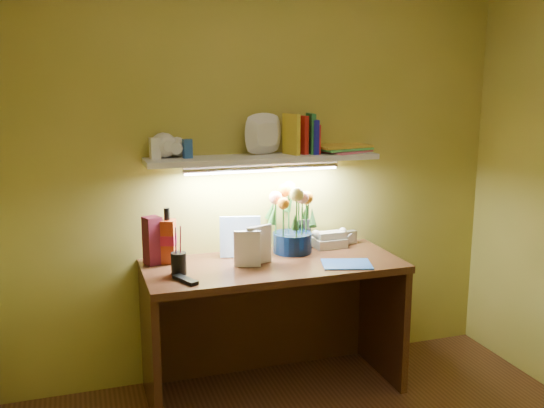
# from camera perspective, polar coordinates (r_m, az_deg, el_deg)

# --- Properties ---
(desk) EXTENTS (1.40, 0.60, 0.75)m
(desk) POSITION_cam_1_polar(r_m,az_deg,el_deg) (3.44, 0.13, -11.52)
(desk) COLOR #35170E
(desk) RESTS_ON ground
(flower_bouquet) EXTENTS (0.33, 0.33, 0.40)m
(flower_bouquet) POSITION_cam_1_polar(r_m,az_deg,el_deg) (3.46, 1.94, -1.37)
(flower_bouquet) COLOR #071838
(flower_bouquet) RESTS_ON desk
(telephone) EXTENTS (0.19, 0.14, 0.11)m
(telephone) POSITION_cam_1_polar(r_m,az_deg,el_deg) (3.62, 5.41, -3.19)
(telephone) COLOR beige
(telephone) RESTS_ON desk
(desk_clock) EXTENTS (0.09, 0.05, 0.08)m
(desk_clock) POSITION_cam_1_polar(r_m,az_deg,el_deg) (3.71, 7.35, -3.11)
(desk_clock) COLOR silver
(desk_clock) RESTS_ON desk
(whisky_bottle) EXTENTS (0.10, 0.10, 0.30)m
(whisky_bottle) POSITION_cam_1_polar(r_m,az_deg,el_deg) (3.32, -9.80, -2.95)
(whisky_bottle) COLOR #9E3012
(whisky_bottle) RESTS_ON desk
(whisky_box) EXTENTS (0.11, 0.11, 0.26)m
(whisky_box) POSITION_cam_1_polar(r_m,az_deg,el_deg) (3.32, -11.17, -3.38)
(whisky_box) COLOR #4F101D
(whisky_box) RESTS_ON desk
(pen_cup) EXTENTS (0.08, 0.08, 0.19)m
(pen_cup) POSITION_cam_1_polar(r_m,az_deg,el_deg) (3.13, -8.79, -4.86)
(pen_cup) COLOR black
(pen_cup) RESTS_ON desk
(art_card) EXTENTS (0.23, 0.10, 0.23)m
(art_card) POSITION_cam_1_polar(r_m,az_deg,el_deg) (3.40, -3.01, -3.08)
(art_card) COLOR white
(art_card) RESTS_ON desk
(tv_remote) EXTENTS (0.11, 0.17, 0.02)m
(tv_remote) POSITION_cam_1_polar(r_m,az_deg,el_deg) (3.04, -8.16, -7.07)
(tv_remote) COLOR black
(tv_remote) RESTS_ON desk
(blue_folder) EXTENTS (0.30, 0.26, 0.01)m
(blue_folder) POSITION_cam_1_polar(r_m,az_deg,el_deg) (3.30, 7.04, -5.64)
(blue_folder) COLOR #2756AD
(blue_folder) RESTS_ON desk
(desk_book_a) EXTENTS (0.16, 0.07, 0.21)m
(desk_book_a) POSITION_cam_1_polar(r_m,az_deg,el_deg) (3.21, -2.36, -4.11)
(desk_book_a) COLOR silver
(desk_book_a) RESTS_ON desk
(desk_book_b) EXTENTS (0.14, 0.06, 0.20)m
(desk_book_b) POSITION_cam_1_polar(r_m,az_deg,el_deg) (3.22, -3.62, -4.26)
(desk_book_b) COLOR white
(desk_book_b) RESTS_ON desk
(wall_shelf) EXTENTS (1.32, 0.33, 0.26)m
(wall_shelf) POSITION_cam_1_polar(r_m,az_deg,el_deg) (3.37, -0.54, 5.04)
(wall_shelf) COLOR white
(wall_shelf) RESTS_ON ground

